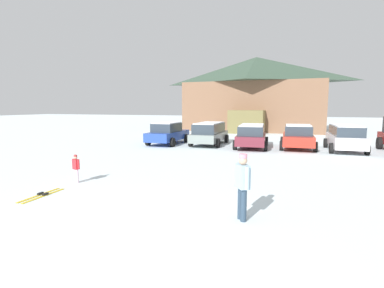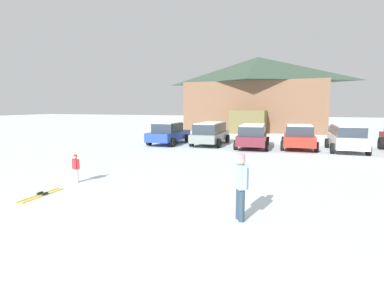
{
  "view_description": "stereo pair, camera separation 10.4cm",
  "coord_description": "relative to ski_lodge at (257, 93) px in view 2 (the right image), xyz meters",
  "views": [
    {
      "loc": [
        3.91,
        -4.94,
        2.82
      ],
      "look_at": [
        -0.42,
        7.64,
        1.13
      ],
      "focal_mm": 28.0,
      "sensor_mm": 36.0,
      "label": 1
    },
    {
      "loc": [
        4.01,
        -4.91,
        2.82
      ],
      "look_at": [
        -0.42,
        7.64,
        1.13
      ],
      "focal_mm": 28.0,
      "sensor_mm": 36.0,
      "label": 2
    }
  ],
  "objects": [
    {
      "name": "skier_child_in_red_jacket",
      "position": [
        -3.03,
        -27.41,
        -3.72
      ],
      "size": [
        0.38,
        0.22,
        1.05
      ],
      "color": "silver",
      "rests_on": "ground"
    },
    {
      "name": "parked_maroon_van",
      "position": [
        1.8,
        -15.79,
        -3.45
      ],
      "size": [
        2.41,
        4.62,
        1.59
      ],
      "color": "maroon",
      "rests_on": "ground"
    },
    {
      "name": "ski_lodge",
      "position": [
        0.0,
        0.0,
        0.0
      ],
      "size": [
        16.33,
        10.88,
        8.5
      ],
      "color": "brown",
      "rests_on": "ground"
    },
    {
      "name": "parked_grey_wagon",
      "position": [
        -1.36,
        -15.16,
        -3.43
      ],
      "size": [
        2.23,
        4.82,
        1.63
      ],
      "color": "gray",
      "rests_on": "ground"
    },
    {
      "name": "ground",
      "position": [
        0.63,
        -31.32,
        -4.31
      ],
      "size": [
        160.0,
        160.0,
        0.0
      ],
      "primitive_type": "plane",
      "color": "silver"
    },
    {
      "name": "pair_of_skis",
      "position": [
        -2.96,
        -29.1,
        -4.29
      ],
      "size": [
        0.31,
        1.67,
        0.08
      ],
      "color": "gold",
      "rests_on": "ground"
    },
    {
      "name": "parked_white_suv",
      "position": [
        7.58,
        -15.46,
        -3.42
      ],
      "size": [
        2.22,
        4.45,
        1.66
      ],
      "color": "white",
      "rests_on": "ground"
    },
    {
      "name": "parked_blue_hatchback",
      "position": [
        -4.41,
        -15.83,
        -3.49
      ],
      "size": [
        2.18,
        4.43,
        1.63
      ],
      "color": "#2543A0",
      "rests_on": "ground"
    },
    {
      "name": "parked_red_sedan",
      "position": [
        4.77,
        -15.22,
        -3.5
      ],
      "size": [
        2.33,
        4.42,
        1.6
      ],
      "color": "#B62D21",
      "rests_on": "ground"
    },
    {
      "name": "skier_adult_in_blue_parka",
      "position": [
        3.39,
        -29.09,
        -3.37
      ],
      "size": [
        0.42,
        0.54,
        1.67
      ],
      "color": "#2B3F52",
      "rests_on": "ground"
    }
  ]
}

